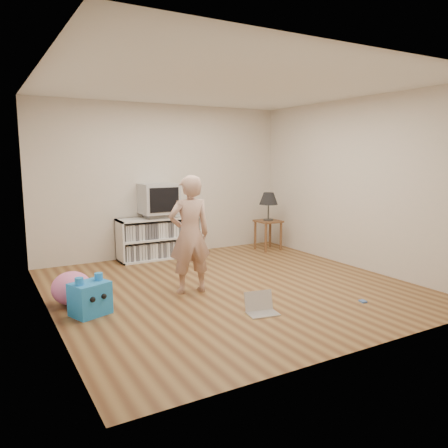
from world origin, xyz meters
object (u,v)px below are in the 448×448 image
side_table (268,227)px  table_lamp (269,199)px  crt_tv (159,199)px  plush_pink (72,288)px  laptop (261,307)px  media_unit (159,238)px  plush_blue (90,298)px  dvd_deck (159,215)px  person (190,235)px

side_table → table_lamp: size_ratio=1.07×
crt_tv → plush_pink: 2.59m
crt_tv → laptop: crt_tv is taller
media_unit → plush_blue: bearing=-127.4°
media_unit → table_lamp: table_lamp is taller
side_table → dvd_deck: bearing=169.5°
side_table → plush_pink: 4.00m
side_table → table_lamp: 0.53m
laptop → plush_pink: bearing=152.9°
crt_tv → plush_blue: size_ratio=1.28×
person → laptop: person is taller
dvd_deck → side_table: bearing=-10.5°
table_lamp → laptop: table_lamp is taller
media_unit → table_lamp: (1.99, -0.39, 0.59)m
table_lamp → person: 2.86m
side_table → laptop: bearing=-126.8°
crt_tv → laptop: bearing=-90.0°
media_unit → dvd_deck: 0.39m
crt_tv → person: person is taller
plush_blue → dvd_deck: bearing=31.8°
table_lamp → crt_tv: bearing=169.6°
dvd_deck → table_lamp: (1.99, -0.37, 0.21)m
crt_tv → side_table: bearing=-10.4°
plush_blue → crt_tv: bearing=31.8°
person → plush_blue: (-1.30, -0.18, -0.56)m
laptop → dvd_deck: bearing=99.9°
dvd_deck → side_table: dvd_deck is taller
dvd_deck → side_table: 2.05m
dvd_deck → plush_pink: dvd_deck is taller
table_lamp → plush_pink: table_lamp is taller
person → dvd_deck: bearing=-94.9°
media_unit → crt_tv: 0.67m
table_lamp → plush_blue: size_ratio=1.10×
media_unit → table_lamp: bearing=-10.9°
crt_tv → table_lamp: crt_tv is taller
table_lamp → side_table: bearing=0.0°
crt_tv → dvd_deck: bearing=90.0°
side_table → plush_pink: (-3.76, -1.34, -0.22)m
table_lamp → plush_blue: 4.13m
dvd_deck → plush_pink: bearing=-136.0°
media_unit → plush_pink: bearing=-135.7°
side_table → plush_blue: (-3.65, -1.78, -0.23)m
table_lamp → person: (-2.35, -1.60, -0.19)m
person → laptop: bearing=114.2°
side_table → plush_pink: side_table is taller
side_table → person: person is taller
plush_blue → person: bearing=-12.8°
laptop → side_table: bearing=63.1°
plush_pink → plush_blue: bearing=-76.3°
person → side_table: bearing=-140.3°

